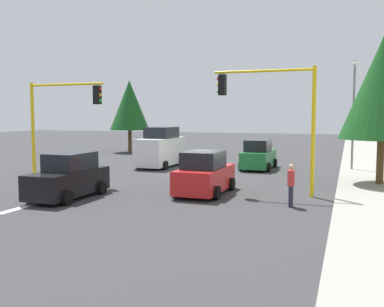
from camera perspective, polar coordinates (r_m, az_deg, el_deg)
ground_plane at (r=27.61m, az=0.58°, el=-2.49°), size 120.00×120.00×0.00m
sidewalk_kerb at (r=31.10m, az=22.42°, el=-1.89°), size 80.00×4.00×0.15m
lane_arrow_near at (r=19.04m, az=-19.87°, el=-6.21°), size 2.40×1.10×1.10m
traffic_signal_near_right at (r=24.67m, az=-16.72°, el=5.30°), size 0.36×4.59×5.38m
traffic_signal_near_left at (r=20.13m, az=10.44°, el=6.20°), size 0.36×4.59×5.74m
street_lamp_curbside at (r=29.48m, az=20.28°, el=6.15°), size 2.15×0.28×7.00m
tree_opposite_side at (r=42.82m, az=-8.13°, el=6.22°), size 3.80×3.80×6.93m
tree_roadside_near at (r=23.94m, az=23.58°, el=7.93°), size 4.17×4.17×7.62m
delivery_van_white at (r=30.67m, az=-4.10°, el=0.66°), size 4.80×2.22×2.77m
car_green at (r=29.62m, az=8.63°, el=-0.29°), size 4.17×2.02×1.98m
car_red at (r=20.15m, az=1.65°, el=-2.73°), size 4.12×2.11×1.98m
car_black at (r=19.88m, az=-15.74°, el=-3.03°), size 4.19×2.00×1.98m
pedestrian_crossing at (r=17.73m, az=12.75°, el=-3.89°), size 0.40×0.24×1.70m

